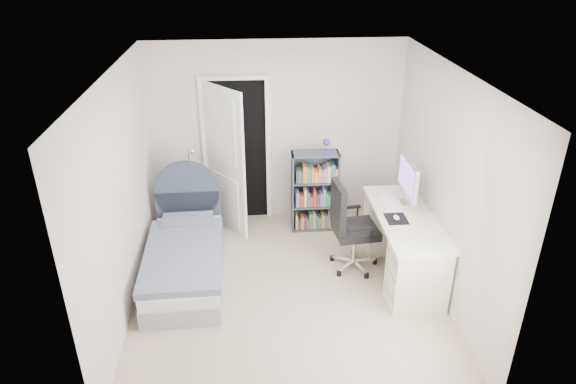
{
  "coord_description": "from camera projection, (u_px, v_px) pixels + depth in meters",
  "views": [
    {
      "loc": [
        -0.38,
        -4.78,
        3.63
      ],
      "look_at": [
        0.03,
        0.2,
        1.15
      ],
      "focal_mm": 32.0,
      "sensor_mm": 36.0,
      "label": 1
    }
  ],
  "objects": [
    {
      "name": "nightstand",
      "position": [
        187.0,
        200.0,
        7.07
      ],
      "size": [
        0.41,
        0.41,
        0.6
      ],
      "color": "tan",
      "rests_on": "ground"
    },
    {
      "name": "floor_lamp",
      "position": [
        194.0,
        200.0,
        6.81
      ],
      "size": [
        0.18,
        0.18,
        1.25
      ],
      "color": "silver",
      "rests_on": "ground"
    },
    {
      "name": "desk",
      "position": [
        403.0,
        242.0,
        6.01
      ],
      "size": [
        0.65,
        1.62,
        1.33
      ],
      "color": "beige",
      "rests_on": "ground"
    },
    {
      "name": "office_chair",
      "position": [
        348.0,
        223.0,
        6.04
      ],
      "size": [
        0.59,
        0.61,
        1.13
      ],
      "color": "silver",
      "rests_on": "ground"
    },
    {
      "name": "door",
      "position": [
        229.0,
        156.0,
        6.8
      ],
      "size": [
        0.92,
        0.67,
        2.06
      ],
      "color": "black",
      "rests_on": "ground"
    },
    {
      "name": "room_shell",
      "position": [
        287.0,
        192.0,
        5.35
      ],
      "size": [
        3.5,
        3.7,
        2.6
      ],
      "color": "tan",
      "rests_on": "ground"
    },
    {
      "name": "bed",
      "position": [
        185.0,
        256.0,
        6.06
      ],
      "size": [
        0.91,
        1.85,
        1.13
      ],
      "color": "gray",
      "rests_on": "ground"
    },
    {
      "name": "bookcase",
      "position": [
        316.0,
        194.0,
        6.95
      ],
      "size": [
        0.62,
        0.27,
        1.32
      ],
      "color": "#3E4754",
      "rests_on": "ground"
    }
  ]
}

